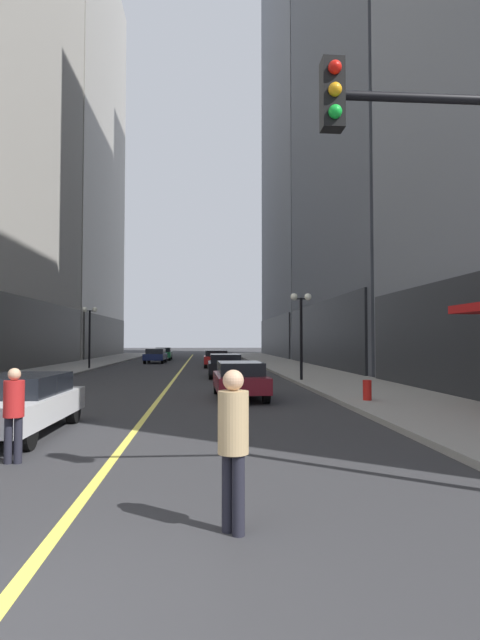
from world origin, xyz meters
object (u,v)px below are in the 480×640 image
Objects in this scene: car_navy at (155,355)px; car_green at (164,353)px; car_white at (18,402)px; car_maroon at (240,378)px; car_black at (225,365)px; street_lamp_right_mid at (301,317)px; fire_hydrant_right at (367,392)px; car_red at (216,358)px; street_lamp_left_far at (90,324)px; pedestrian_in_tan_trench at (233,437)px; pedestrian_in_red_jacket at (14,408)px.

car_navy is 7.20m from car_green.
car_white is 8.50m from car_maroon.
car_navy is at bearing 107.14° from car_black.
car_black is 1.10× the size of car_navy.
fire_hydrant_right is (0.50, -8.50, -2.86)m from street_lamp_right_mid.
street_lamp_right_mid is (3.86, -14.51, 2.54)m from car_red.
fire_hydrant_right is at bearing -26.94° from car_maroon.
car_maroon is 1.03× the size of car_red.
street_lamp_left_far is (-3.73, -17.88, 2.54)m from car_green.
pedestrian_in_tan_trench is 0.40× the size of street_lamp_left_far.
street_lamp_left_far is at bearing 100.02° from pedestrian_in_red_jacket.
car_black is 12.89m from fire_hydrant_right.
car_green is at bearing 107.31° from street_lamp_right_mid.
street_lamp_right_mid is (3.52, 6.46, 2.54)m from car_maroon.
car_red is (-0.24, 10.80, -0.00)m from car_black.
car_black and car_green have the same top height.
car_black is at bearing 72.41° from car_white.
car_white is 34.93m from car_navy.
car_green is (-5.21, 14.60, 0.00)m from car_red.
pedestrian_in_tan_trench is 2.22× the size of fire_hydrant_right.
pedestrian_in_tan_trench reaches higher than car_black.
street_lamp_right_mid is at bearing 93.37° from fire_hydrant_right.
fire_hydrant_right is at bearing -75.72° from car_green.
car_navy is 11.55m from street_lamp_left_far.
fire_hydrant_right is (9.73, -30.41, -0.32)m from car_navy.
car_navy is at bearing 112.84° from street_lamp_right_mid.
pedestrian_in_red_jacket is at bearing -79.98° from street_lamp_left_far.
street_lamp_right_mid is 5.54× the size of fire_hydrant_right.
car_maroon is at bearing 50.53° from car_white.
pedestrian_in_tan_trench is 4.89m from pedestrian_in_red_jacket.
car_navy is (-5.61, 18.20, -0.00)m from car_black.
street_lamp_left_far is (-8.94, -3.29, 2.54)m from car_red.
car_maroon is at bearing -81.13° from car_green.
street_lamp_right_mid is at bearing 55.58° from car_white.
car_green is 48.35m from pedestrian_in_tan_trench.
pedestrian_in_red_jacket reaches higher than car_red.
car_red is (-0.34, 20.97, 0.00)m from car_maroon.
fire_hydrant_right is at bearing -72.26° from car_navy.
fire_hydrant_right is (8.55, 7.17, -0.54)m from pedestrian_in_red_jacket.
car_red is at bearing 104.89° from street_lamp_right_mid.
pedestrian_in_tan_trench is 31.45m from street_lamp_left_far.
pedestrian_in_tan_trench is at bearing -92.19° from car_black.
street_lamp_right_mid is at bearing -41.25° from street_lamp_left_far.
car_white is at bearing -89.49° from car_navy.
car_maroon is 5.52× the size of fire_hydrant_right.
car_black is at bearing 134.25° from street_lamp_right_mid.
car_black is at bearing 77.12° from pedestrian_in_red_jacket.
car_maroon is at bearing -118.58° from street_lamp_right_mid.
car_black is 25.98m from car_green.
car_white is at bearing -129.47° from car_maroon.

